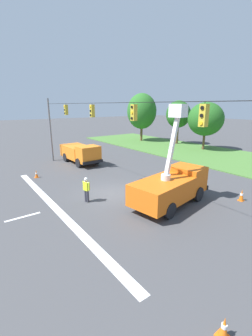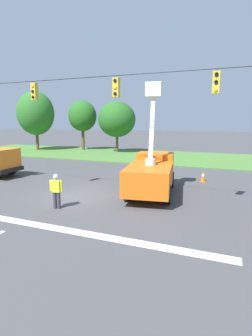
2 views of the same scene
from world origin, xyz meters
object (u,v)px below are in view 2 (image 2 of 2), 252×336
object	(u,v)px
tree_far_west	(36,113)
tree_centre	(117,119)
tree_west	(82,116)
traffic_cone_mid_left	(203,176)
utility_truck_bucket_lift	(152,171)
road_worker	(56,189)

from	to	relation	value
tree_far_west	tree_centre	xyz separation A→B (m)	(12.03, 1.86, -0.87)
tree_west	traffic_cone_mid_left	size ratio (longest dim) A/B	8.74
utility_truck_bucket_lift	traffic_cone_mid_left	size ratio (longest dim) A/B	7.90
tree_far_west	utility_truck_bucket_lift	xyz separation A→B (m)	(22.23, -16.17, -4.02)
traffic_cone_mid_left	utility_truck_bucket_lift	bearing A→B (deg)	-121.15
utility_truck_bucket_lift	road_worker	xyz separation A→B (m)	(-3.64, -4.46, -0.36)
tree_far_west	utility_truck_bucket_lift	world-z (taller)	tree_far_west
road_worker	tree_centre	bearing A→B (deg)	106.27
tree_far_west	tree_centre	size ratio (longest dim) A/B	1.23
tree_far_west	road_worker	distance (m)	28.11
tree_centre	road_worker	size ratio (longest dim) A/B	3.90
utility_truck_bucket_lift	road_worker	bearing A→B (deg)	-129.21
tree_far_west	tree_west	bearing A→B (deg)	23.39
road_worker	utility_truck_bucket_lift	bearing A→B (deg)	50.79
tree_far_west	traffic_cone_mid_left	xyz separation A→B (m)	(24.83, -11.86, -4.97)
utility_truck_bucket_lift	traffic_cone_mid_left	bearing A→B (deg)	58.85
tree_west	utility_truck_bucket_lift	xyz separation A→B (m)	(16.04, -18.85, -3.61)
road_worker	tree_far_west	bearing A→B (deg)	132.02
tree_far_west	road_worker	world-z (taller)	tree_far_west
tree_west	tree_far_west	bearing A→B (deg)	-156.61
tree_west	utility_truck_bucket_lift	bearing A→B (deg)	-49.60
utility_truck_bucket_lift	traffic_cone_mid_left	world-z (taller)	utility_truck_bucket_lift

